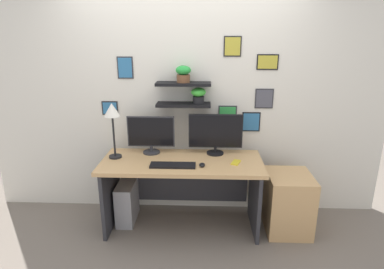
{
  "coord_description": "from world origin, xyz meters",
  "views": [
    {
      "loc": [
        0.22,
        -3.01,
        1.97
      ],
      "look_at": [
        0.1,
        0.05,
        1.01
      ],
      "focal_mm": 30.11,
      "sensor_mm": 36.0,
      "label": 1
    }
  ],
  "objects_px": {
    "keyboard": "(173,165)",
    "computer_mouse": "(202,165)",
    "monitor_right": "(216,133)",
    "desk": "(182,177)",
    "drawer_cabinet": "(288,203)",
    "monitor_left": "(151,134)",
    "cell_phone": "(236,162)",
    "computer_tower_left": "(127,202)",
    "desk_lamp": "(112,115)"
  },
  "relations": [
    {
      "from": "drawer_cabinet",
      "to": "desk_lamp",
      "type": "bearing_deg",
      "value": 177.55
    },
    {
      "from": "desk",
      "to": "monitor_right",
      "type": "distance_m",
      "value": 0.58
    },
    {
      "from": "desk",
      "to": "cell_phone",
      "type": "distance_m",
      "value": 0.59
    },
    {
      "from": "computer_tower_left",
      "to": "cell_phone",
      "type": "bearing_deg",
      "value": -6.3
    },
    {
      "from": "monitor_right",
      "to": "cell_phone",
      "type": "relative_size",
      "value": 4.03
    },
    {
      "from": "monitor_left",
      "to": "cell_phone",
      "type": "xyz_separation_m",
      "value": [
        0.88,
        -0.26,
        -0.21
      ]
    },
    {
      "from": "monitor_left",
      "to": "computer_mouse",
      "type": "xyz_separation_m",
      "value": [
        0.55,
        -0.36,
        -0.2
      ]
    },
    {
      "from": "keyboard",
      "to": "cell_phone",
      "type": "distance_m",
      "value": 0.63
    },
    {
      "from": "desk",
      "to": "monitor_right",
      "type": "xyz_separation_m",
      "value": [
        0.34,
        0.16,
        0.44
      ]
    },
    {
      "from": "monitor_right",
      "to": "keyboard",
      "type": "xyz_separation_m",
      "value": [
        -0.42,
        -0.36,
        -0.22
      ]
    },
    {
      "from": "desk",
      "to": "keyboard",
      "type": "bearing_deg",
      "value": -111.07
    },
    {
      "from": "monitor_right",
      "to": "desk_lamp",
      "type": "distance_m",
      "value": 1.07
    },
    {
      "from": "desk",
      "to": "desk_lamp",
      "type": "xyz_separation_m",
      "value": [
        -0.69,
        0.01,
        0.66
      ]
    },
    {
      "from": "computer_mouse",
      "to": "desk_lamp",
      "type": "relative_size",
      "value": 0.16
    },
    {
      "from": "monitor_left",
      "to": "computer_tower_left",
      "type": "xyz_separation_m",
      "value": [
        -0.27,
        -0.13,
        -0.74
      ]
    },
    {
      "from": "desk",
      "to": "computer_mouse",
      "type": "height_order",
      "value": "computer_mouse"
    },
    {
      "from": "monitor_right",
      "to": "keyboard",
      "type": "relative_size",
      "value": 1.28
    },
    {
      "from": "keyboard",
      "to": "drawer_cabinet",
      "type": "relative_size",
      "value": 0.72
    },
    {
      "from": "desk_lamp",
      "to": "desk",
      "type": "bearing_deg",
      "value": -0.53
    },
    {
      "from": "monitor_left",
      "to": "drawer_cabinet",
      "type": "bearing_deg",
      "value": -9.22
    },
    {
      "from": "desk_lamp",
      "to": "cell_phone",
      "type": "distance_m",
      "value": 1.31
    },
    {
      "from": "keyboard",
      "to": "computer_mouse",
      "type": "xyz_separation_m",
      "value": [
        0.28,
        0.01,
        0.01
      ]
    },
    {
      "from": "keyboard",
      "to": "cell_phone",
      "type": "relative_size",
      "value": 3.14
    },
    {
      "from": "computer_mouse",
      "to": "cell_phone",
      "type": "distance_m",
      "value": 0.35
    },
    {
      "from": "monitor_left",
      "to": "drawer_cabinet",
      "type": "relative_size",
      "value": 0.81
    },
    {
      "from": "computer_mouse",
      "to": "cell_phone",
      "type": "relative_size",
      "value": 0.64
    },
    {
      "from": "monitor_left",
      "to": "desk",
      "type": "bearing_deg",
      "value": -25.5
    },
    {
      "from": "keyboard",
      "to": "drawer_cabinet",
      "type": "bearing_deg",
      "value": 6.42
    },
    {
      "from": "desk",
      "to": "desk_lamp",
      "type": "distance_m",
      "value": 0.96
    },
    {
      "from": "desk_lamp",
      "to": "drawer_cabinet",
      "type": "xyz_separation_m",
      "value": [
        1.79,
        -0.08,
        -0.89
      ]
    },
    {
      "from": "keyboard",
      "to": "computer_mouse",
      "type": "height_order",
      "value": "computer_mouse"
    },
    {
      "from": "desk_lamp",
      "to": "monitor_left",
      "type": "bearing_deg",
      "value": 23.88
    },
    {
      "from": "drawer_cabinet",
      "to": "computer_tower_left",
      "type": "height_order",
      "value": "drawer_cabinet"
    },
    {
      "from": "cell_phone",
      "to": "desk_lamp",
      "type": "bearing_deg",
      "value": -163.59
    },
    {
      "from": "desk",
      "to": "computer_tower_left",
      "type": "distance_m",
      "value": 0.69
    },
    {
      "from": "desk",
      "to": "cell_phone",
      "type": "relative_size",
      "value": 11.6
    },
    {
      "from": "desk",
      "to": "monitor_left",
      "type": "xyz_separation_m",
      "value": [
        -0.34,
        0.16,
        0.42
      ]
    },
    {
      "from": "desk_lamp",
      "to": "computer_tower_left",
      "type": "bearing_deg",
      "value": 18.19
    },
    {
      "from": "cell_phone",
      "to": "computer_tower_left",
      "type": "relative_size",
      "value": 0.32
    },
    {
      "from": "monitor_left",
      "to": "computer_mouse",
      "type": "bearing_deg",
      "value": -33.09
    },
    {
      "from": "keyboard",
      "to": "computer_tower_left",
      "type": "distance_m",
      "value": 0.79
    },
    {
      "from": "cell_phone",
      "to": "drawer_cabinet",
      "type": "distance_m",
      "value": 0.71
    },
    {
      "from": "monitor_right",
      "to": "desk_lamp",
      "type": "relative_size",
      "value": 0.99
    },
    {
      "from": "keyboard",
      "to": "monitor_left",
      "type": "bearing_deg",
      "value": 125.79
    },
    {
      "from": "keyboard",
      "to": "desk_lamp",
      "type": "bearing_deg",
      "value": 161.3
    },
    {
      "from": "monitor_left",
      "to": "cell_phone",
      "type": "height_order",
      "value": "monitor_left"
    },
    {
      "from": "drawer_cabinet",
      "to": "computer_tower_left",
      "type": "bearing_deg",
      "value": 176.51
    },
    {
      "from": "monitor_right",
      "to": "drawer_cabinet",
      "type": "relative_size",
      "value": 0.92
    },
    {
      "from": "monitor_left",
      "to": "monitor_right",
      "type": "distance_m",
      "value": 0.68
    },
    {
      "from": "desk",
      "to": "drawer_cabinet",
      "type": "bearing_deg",
      "value": -3.67
    }
  ]
}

